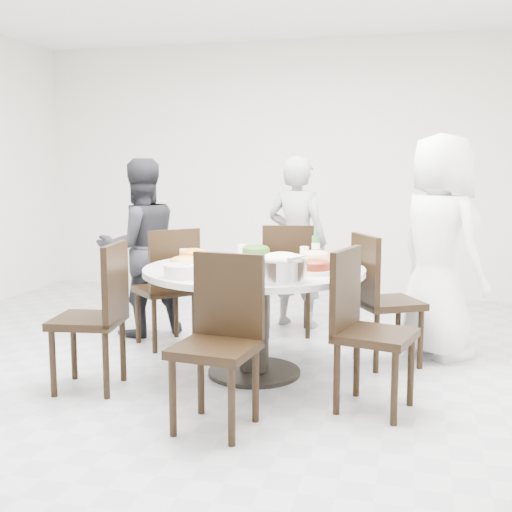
% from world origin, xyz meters
% --- Properties ---
extents(floor, '(6.00, 6.00, 0.01)m').
position_xyz_m(floor, '(0.00, 0.00, 0.00)').
color(floor, '#B5B5BA').
rests_on(floor, ground).
extents(wall_back, '(6.00, 0.01, 2.80)m').
position_xyz_m(wall_back, '(0.00, 3.00, 1.40)').
color(wall_back, white).
rests_on(wall_back, ground).
extents(dining_table, '(1.50, 1.50, 0.75)m').
position_xyz_m(dining_table, '(0.25, 0.04, 0.38)').
color(dining_table, silver).
rests_on(dining_table, floor).
extents(chair_ne, '(0.57, 0.57, 0.95)m').
position_xyz_m(chair_ne, '(1.13, 0.51, 0.47)').
color(chair_ne, black).
rests_on(chair_ne, floor).
extents(chair_n, '(0.50, 0.50, 0.95)m').
position_xyz_m(chair_n, '(0.25, 1.18, 0.47)').
color(chair_n, black).
rests_on(chair_n, floor).
extents(chair_nw, '(0.59, 0.59, 0.95)m').
position_xyz_m(chair_nw, '(-0.63, 0.58, 0.47)').
color(chair_nw, black).
rests_on(chair_nw, floor).
extents(chair_sw, '(0.48, 0.48, 0.95)m').
position_xyz_m(chair_sw, '(-0.72, -0.50, 0.47)').
color(chair_sw, black).
rests_on(chair_sw, floor).
extents(chair_s, '(0.47, 0.47, 0.95)m').
position_xyz_m(chair_s, '(0.27, -0.92, 0.47)').
color(chair_s, black).
rests_on(chair_s, floor).
extents(chair_se, '(0.51, 0.51, 0.95)m').
position_xyz_m(chair_se, '(1.09, -0.42, 0.47)').
color(chair_se, black).
rests_on(chair_se, floor).
extents(diner_right, '(0.93, 0.96, 1.67)m').
position_xyz_m(diner_right, '(1.47, 0.81, 0.83)').
color(diner_right, white).
rests_on(diner_right, floor).
extents(diner_middle, '(0.62, 0.48, 1.52)m').
position_xyz_m(diner_middle, '(0.28, 1.46, 0.76)').
color(diner_middle, black).
rests_on(diner_middle, floor).
extents(diner_left, '(0.92, 0.91, 1.49)m').
position_xyz_m(diner_left, '(-0.95, 0.85, 0.75)').
color(diner_left, black).
rests_on(diner_left, floor).
extents(dish_greens, '(0.27, 0.27, 0.07)m').
position_xyz_m(dish_greens, '(0.14, 0.50, 0.78)').
color(dish_greens, white).
rests_on(dish_greens, dining_table).
extents(dish_pale, '(0.25, 0.25, 0.07)m').
position_xyz_m(dish_pale, '(0.62, 0.31, 0.78)').
color(dish_pale, white).
rests_on(dish_pale, dining_table).
extents(dish_orange, '(0.26, 0.26, 0.07)m').
position_xyz_m(dish_orange, '(-0.24, 0.19, 0.79)').
color(dish_orange, white).
rests_on(dish_orange, dining_table).
extents(dish_redbrown, '(0.26, 0.26, 0.06)m').
position_xyz_m(dish_redbrown, '(0.69, -0.11, 0.78)').
color(dish_redbrown, white).
rests_on(dish_redbrown, dining_table).
extents(dish_tofu, '(0.26, 0.26, 0.07)m').
position_xyz_m(dish_tofu, '(-0.16, -0.19, 0.78)').
color(dish_tofu, white).
rests_on(dish_tofu, dining_table).
extents(rice_bowl, '(0.30, 0.30, 0.13)m').
position_xyz_m(rice_bowl, '(0.54, -0.44, 0.81)').
color(rice_bowl, silver).
rests_on(rice_bowl, dining_table).
extents(soup_bowl, '(0.25, 0.25, 0.08)m').
position_xyz_m(soup_bowl, '(-0.08, -0.43, 0.79)').
color(soup_bowl, white).
rests_on(soup_bowl, dining_table).
extents(beverage_bottle, '(0.06, 0.06, 0.21)m').
position_xyz_m(beverage_bottle, '(0.58, 0.59, 0.86)').
color(beverage_bottle, '#2E7331').
rests_on(beverage_bottle, dining_table).
extents(tea_cups, '(0.07, 0.07, 0.08)m').
position_xyz_m(tea_cups, '(0.22, 0.67, 0.79)').
color(tea_cups, white).
rests_on(tea_cups, dining_table).
extents(chopsticks, '(0.24, 0.04, 0.01)m').
position_xyz_m(chopsticks, '(0.28, 0.72, 0.76)').
color(chopsticks, tan).
rests_on(chopsticks, dining_table).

